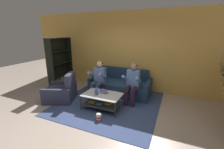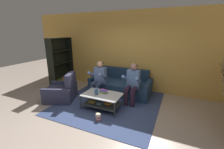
{
  "view_description": "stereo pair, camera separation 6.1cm",
  "coord_description": "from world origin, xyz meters",
  "views": [
    {
      "loc": [
        1.71,
        -2.98,
        2.15
      ],
      "look_at": [
        0.02,
        0.93,
        0.94
      ],
      "focal_mm": 24.0,
      "sensor_mm": 36.0,
      "label": 1
    },
    {
      "loc": [
        1.77,
        -2.96,
        2.15
      ],
      "look_at": [
        0.02,
        0.93,
        0.94
      ],
      "focal_mm": 24.0,
      "sensor_mm": 36.0,
      "label": 2
    }
  ],
  "objects": [
    {
      "name": "ground",
      "position": [
        0.0,
        0.0,
        0.0
      ],
      "size": [
        16.8,
        16.8,
        0.0
      ],
      "primitive_type": "plane",
      "color": "#AC9A8B"
    },
    {
      "name": "back_partition",
      "position": [
        0.0,
        2.46,
        1.45
      ],
      "size": [
        8.4,
        0.12,
        2.9
      ],
      "primitive_type": "cube",
      "color": "gold",
      "rests_on": "ground"
    },
    {
      "name": "couch",
      "position": [
        -0.03,
        1.83,
        0.29
      ],
      "size": [
        2.11,
        0.98,
        0.86
      ],
      "color": "navy",
      "rests_on": "ground"
    },
    {
      "name": "person_seated_left",
      "position": [
        -0.62,
        1.26,
        0.66
      ],
      "size": [
        0.5,
        0.58,
        1.21
      ],
      "color": "#303B57",
      "rests_on": "ground"
    },
    {
      "name": "person_seated_right",
      "position": [
        0.56,
        1.26,
        0.68
      ],
      "size": [
        0.5,
        0.58,
        1.24
      ],
      "color": "#2E1C30",
      "rests_on": "ground"
    },
    {
      "name": "coffee_table",
      "position": [
        -0.12,
        0.53,
        0.29
      ],
      "size": [
        1.09,
        0.7,
        0.44
      ],
      "color": "#B6B9BC",
      "rests_on": "ground"
    },
    {
      "name": "area_rug",
      "position": [
        -0.07,
        1.06,
        0.01
      ],
      "size": [
        3.0,
        3.24,
        0.01
      ],
      "color": "navy",
      "rests_on": "ground"
    },
    {
      "name": "vase",
      "position": [
        -0.24,
        0.44,
        0.53
      ],
      "size": [
        0.12,
        0.12,
        0.2
      ],
      "color": "#2F5786",
      "rests_on": "coffee_table"
    },
    {
      "name": "book_stack",
      "position": [
        -0.12,
        0.64,
        0.49
      ],
      "size": [
        0.25,
        0.18,
        0.09
      ],
      "color": "gold",
      "rests_on": "coffee_table"
    },
    {
      "name": "bookshelf",
      "position": [
        -2.52,
        1.49,
        0.71
      ],
      "size": [
        0.32,
        1.1,
        1.94
      ],
      "color": "black",
      "rests_on": "ground"
    },
    {
      "name": "armchair",
      "position": [
        -1.59,
        0.51,
        0.28
      ],
      "size": [
        1.14,
        1.12,
        0.9
      ],
      "color": "#30324D",
      "rests_on": "ground"
    },
    {
      "name": "popcorn_tub",
      "position": [
        0.09,
        -0.06,
        0.1
      ],
      "size": [
        0.14,
        0.14,
        0.19
      ],
      "color": "red",
      "rests_on": "ground"
    }
  ]
}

